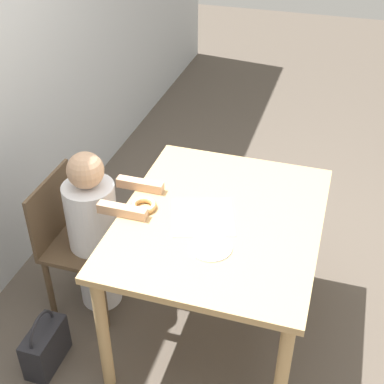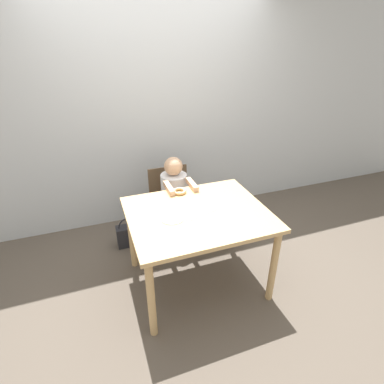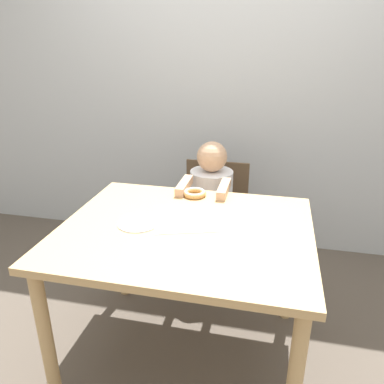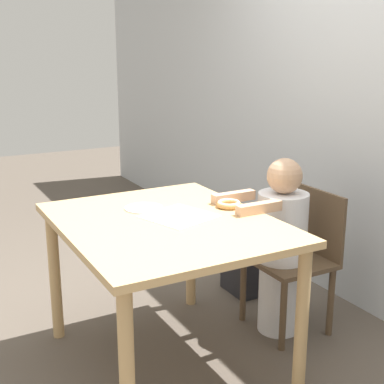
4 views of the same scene
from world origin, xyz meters
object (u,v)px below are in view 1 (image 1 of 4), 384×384
object	(u,v)px
donut	(144,205)
handbag	(45,346)
child_figure	(94,233)
chair	(77,239)

from	to	relation	value
donut	handbag	size ratio (longest dim) A/B	0.37
child_figure	handbag	bearing A→B (deg)	171.24
child_figure	donut	size ratio (longest dim) A/B	7.70
chair	child_figure	xyz separation A→B (m)	(-0.00, -0.11, 0.07)
chair	child_figure	world-z (taller)	child_figure
child_figure	handbag	distance (m)	0.62
chair	child_figure	size ratio (longest dim) A/B	0.80
handbag	child_figure	bearing A→B (deg)	-8.76
child_figure	handbag	xyz separation A→B (m)	(-0.50, 0.08, -0.36)
child_figure	donut	bearing A→B (deg)	-96.75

